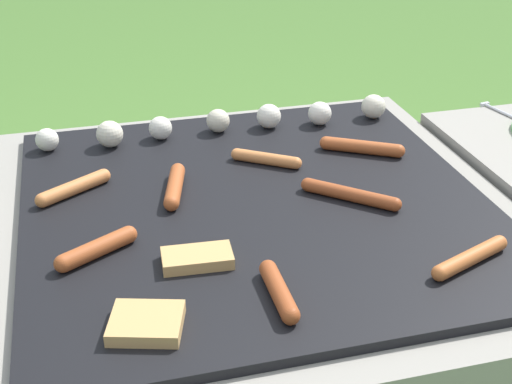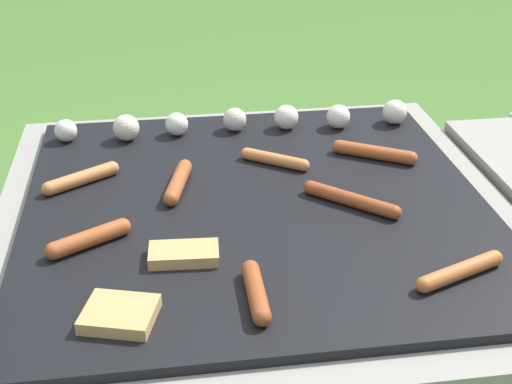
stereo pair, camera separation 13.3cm
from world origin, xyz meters
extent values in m
plane|color=#47702D|center=(0.00, 0.00, 0.00)|extent=(14.00, 14.00, 0.00)
cube|color=gray|center=(0.00, 0.00, 0.22)|extent=(0.98, 0.98, 0.44)
cube|color=black|center=(0.00, 0.00, 0.44)|extent=(0.86, 0.86, 0.02)
cylinder|color=#93421E|center=(0.17, -0.04, 0.47)|extent=(0.15, 0.13, 0.03)
sphere|color=#93421E|center=(0.24, -0.10, 0.47)|extent=(0.03, 0.03, 0.03)
sphere|color=#93421E|center=(0.11, 0.02, 0.47)|extent=(0.03, 0.03, 0.03)
cylinder|color=#A34C23|center=(-0.30, -0.11, 0.47)|extent=(0.12, 0.09, 0.03)
sphere|color=#A34C23|center=(-0.24, -0.08, 0.47)|extent=(0.03, 0.03, 0.03)
sphere|color=#A34C23|center=(-0.35, -0.14, 0.47)|extent=(0.03, 0.03, 0.03)
cylinder|color=#A34C23|center=(-0.14, 0.07, 0.47)|extent=(0.06, 0.14, 0.03)
sphere|color=#A34C23|center=(-0.13, 0.14, 0.47)|extent=(0.03, 0.03, 0.03)
sphere|color=#A34C23|center=(-0.16, 0.01, 0.47)|extent=(0.03, 0.03, 0.03)
cylinder|color=#93421E|center=(-0.04, -0.30, 0.47)|extent=(0.03, 0.12, 0.03)
sphere|color=#93421E|center=(-0.04, -0.36, 0.47)|extent=(0.03, 0.03, 0.03)
sphere|color=#93421E|center=(-0.04, -0.24, 0.47)|extent=(0.03, 0.03, 0.03)
cylinder|color=#A34C23|center=(0.27, 0.15, 0.47)|extent=(0.15, 0.10, 0.03)
sphere|color=#A34C23|center=(0.34, 0.11, 0.47)|extent=(0.03, 0.03, 0.03)
sphere|color=#A34C23|center=(0.21, 0.19, 0.47)|extent=(0.03, 0.03, 0.03)
cylinder|color=#C6753D|center=(-0.33, 0.12, 0.47)|extent=(0.13, 0.10, 0.03)
sphere|color=#C6753D|center=(-0.27, 0.15, 0.47)|extent=(0.03, 0.03, 0.03)
sphere|color=#C6753D|center=(-0.39, 0.08, 0.47)|extent=(0.03, 0.03, 0.03)
cylinder|color=#B7602D|center=(0.28, -0.29, 0.47)|extent=(0.15, 0.08, 0.03)
sphere|color=#B7602D|center=(0.35, -0.26, 0.47)|extent=(0.03, 0.03, 0.03)
sphere|color=#B7602D|center=(0.21, -0.32, 0.47)|extent=(0.03, 0.03, 0.03)
cylinder|color=#C6753D|center=(0.06, 0.15, 0.47)|extent=(0.12, 0.09, 0.02)
sphere|color=#C6753D|center=(0.11, 0.11, 0.47)|extent=(0.02, 0.02, 0.02)
sphere|color=#C6753D|center=(0.01, 0.18, 0.47)|extent=(0.02, 0.02, 0.02)
cube|color=tan|center=(-0.14, -0.18, 0.46)|extent=(0.12, 0.07, 0.02)
cube|color=tan|center=(-0.24, -0.32, 0.46)|extent=(0.12, 0.11, 0.02)
sphere|color=silver|center=(-0.38, 0.33, 0.48)|extent=(0.05, 0.05, 0.05)
sphere|color=beige|center=(-0.24, 0.32, 0.48)|extent=(0.06, 0.06, 0.06)
sphere|color=silver|center=(-0.13, 0.33, 0.48)|extent=(0.05, 0.05, 0.05)
sphere|color=beige|center=(0.00, 0.34, 0.48)|extent=(0.05, 0.05, 0.05)
sphere|color=silver|center=(0.12, 0.33, 0.48)|extent=(0.06, 0.06, 0.06)
sphere|color=silver|center=(0.24, 0.32, 0.48)|extent=(0.05, 0.05, 0.05)
sphere|color=beige|center=(0.37, 0.33, 0.48)|extent=(0.06, 0.06, 0.06)
cylinder|color=silver|center=(0.69, 0.24, 0.46)|extent=(0.05, 0.18, 0.01)
cube|color=silver|center=(0.67, 0.33, 0.46)|extent=(0.03, 0.01, 0.01)
camera|label=1|loc=(-0.30, -1.13, 1.11)|focal=50.00mm
camera|label=2|loc=(-0.17, -1.16, 1.11)|focal=50.00mm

